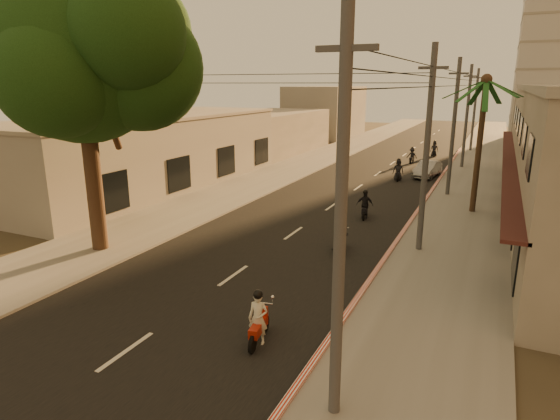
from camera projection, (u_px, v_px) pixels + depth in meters
The scene contains 19 objects.
ground at pixel (205, 296), 16.78m from camera, with size 160.00×160.00×0.00m, color #383023.
road at pixel (358, 187), 34.28m from camera, with size 10.00×140.00×0.02m, color black.
sidewalk_right at pixel (468, 197), 31.22m from camera, with size 5.00×140.00×0.12m, color slate.
sidewalk_left at pixel (267, 178), 37.33m from camera, with size 5.00×140.00×0.12m, color slate.
curb_stripe at pixel (419, 210), 27.81m from camera, with size 0.20×60.00×0.20m, color #B62513.
left_building at pixel (150, 151), 34.05m from camera, with size 8.20×24.20×5.20m.
broadleaf_tree at pixel (90, 56), 19.14m from camera, with size 9.60×8.70×12.10m.
palm_tree at pixel (486, 88), 25.66m from camera, with size 5.00×5.00×8.20m.
utility_poles at pixel (456, 97), 30.06m from camera, with size 1.20×48.26×9.00m.
filler_right at pixel (552, 126), 49.68m from camera, with size 8.00×14.00×6.00m, color gray.
filler_left_near at pixel (271, 132), 51.67m from camera, with size 8.00×14.00×4.40m, color gray.
filler_left_far at pixel (326, 112), 67.08m from camera, with size 8.00×14.00×7.00m, color gray.
scooter_red at pixel (258, 320), 13.55m from camera, with size 0.77×1.72×1.70m.
scooter_mid_a at pixel (340, 236), 21.08m from camera, with size 0.81×1.67×1.64m.
scooter_mid_b at pixel (365, 205), 26.31m from camera, with size 1.06×1.68×1.66m.
scooter_far_a at pixel (398, 171), 36.60m from camera, with size 1.00×1.79×1.77m.
scooter_far_b at pixel (412, 156), 44.54m from camera, with size 1.04×1.61×1.58m.
parked_car at pixel (427, 169), 37.97m from camera, with size 1.91×4.12×1.31m, color gray.
scooter_far_c at pixel (434, 149), 48.65m from camera, with size 0.89×1.72×1.69m.
Camera 1 is at (8.94, -12.82, 7.36)m, focal length 30.00 mm.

